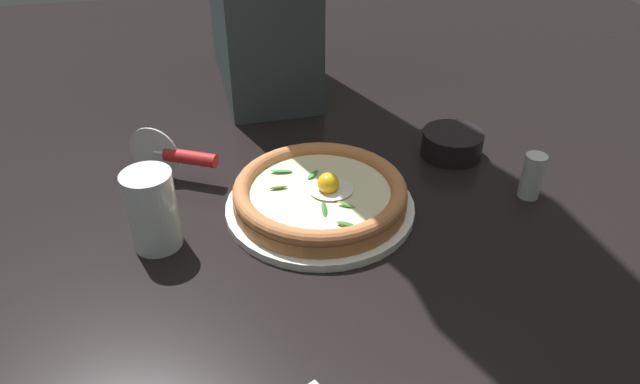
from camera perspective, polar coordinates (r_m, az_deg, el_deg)
name	(u,v)px	position (r m, az deg, el deg)	size (l,w,h in m)	color
ground_plane	(301,210)	(0.87, -1.90, -1.78)	(2.40, 2.40, 0.03)	black
pizza_plate	(320,207)	(0.84, 0.00, -1.46)	(0.28, 0.28, 0.01)	white
pizza	(320,193)	(0.83, 0.02, -0.08)	(0.25, 0.25, 0.05)	#BD733E
side_bowl	(452,144)	(1.00, 13.00, 4.70)	(0.10, 0.10, 0.04)	black
pizza_cutter	(178,156)	(0.92, -13.99, 3.53)	(0.14, 0.08, 0.09)	silver
drinking_glass	(153,215)	(0.79, -16.26, -2.24)	(0.07, 0.07, 0.11)	silver
pepper_shaker	(532,176)	(0.92, 20.37, 1.49)	(0.03, 0.03, 0.07)	silver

